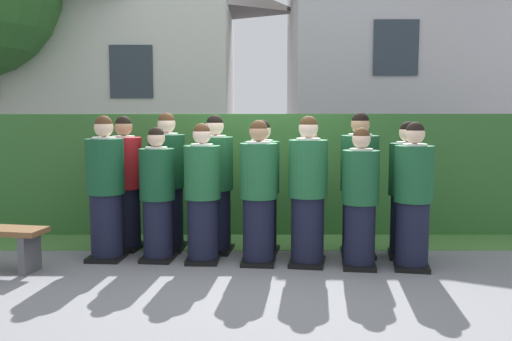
{
  "coord_description": "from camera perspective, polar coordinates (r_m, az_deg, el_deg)",
  "views": [
    {
      "loc": [
        -0.0,
        -6.25,
        1.74
      ],
      "look_at": [
        0.0,
        0.25,
        1.05
      ],
      "focal_mm": 38.89,
      "sensor_mm": 36.0,
      "label": 1
    }
  ],
  "objects": [
    {
      "name": "student_front_row_3",
      "position": [
        6.33,
        0.27,
        -2.61
      ],
      "size": [
        0.43,
        0.5,
        1.65
      ],
      "color": "black",
      "rests_on": "ground"
    },
    {
      "name": "student_rear_row_2",
      "position": [
        6.87,
        -4.21,
        -1.71
      ],
      "size": [
        0.45,
        0.54,
        1.7
      ],
      "color": "black",
      "rests_on": "ground"
    },
    {
      "name": "student_rear_row_4",
      "position": [
        6.79,
        5.41,
        -2.37
      ],
      "size": [
        0.42,
        0.5,
        1.57
      ],
      "color": "black",
      "rests_on": "ground"
    },
    {
      "name": "ground_plane",
      "position": [
        6.49,
        0.0,
        -9.5
      ],
      "size": [
        60.0,
        60.0,
        0.0
      ],
      "primitive_type": "plane",
      "color": "slate"
    },
    {
      "name": "student_front_row_1",
      "position": [
        6.58,
        -10.11,
        -2.73
      ],
      "size": [
        0.41,
        0.51,
        1.57
      ],
      "color": "black",
      "rests_on": "ground"
    },
    {
      "name": "school_building_main",
      "position": [
        14.55,
        -17.27,
        11.73
      ],
      "size": [
        7.63,
        4.45,
        6.31
      ],
      "color": "silver",
      "rests_on": "ground"
    },
    {
      "name": "student_front_row_5",
      "position": [
        6.28,
        10.66,
        -3.15
      ],
      "size": [
        0.41,
        0.49,
        1.57
      ],
      "color": "black",
      "rests_on": "ground"
    },
    {
      "name": "student_front_row_4",
      "position": [
        6.31,
        5.34,
        -2.46
      ],
      "size": [
        0.47,
        0.57,
        1.7
      ],
      "color": "black",
      "rests_on": "ground"
    },
    {
      "name": "student_rear_row_1",
      "position": [
        7.05,
        -9.09,
        -1.46
      ],
      "size": [
        0.45,
        0.55,
        1.73
      ],
      "color": "black",
      "rests_on": "ground"
    },
    {
      "name": "student_front_row_0",
      "position": [
        6.74,
        -15.22,
        -2.08
      ],
      "size": [
        0.44,
        0.51,
        1.7
      ],
      "color": "black",
      "rests_on": "ground"
    },
    {
      "name": "school_building_annex",
      "position": [
        14.0,
        18.81,
        13.34
      ],
      "size": [
        7.54,
        4.06,
        6.99
      ],
      "color": "silver",
      "rests_on": "ground"
    },
    {
      "name": "student_rear_row_6",
      "position": [
        6.84,
        15.2,
        -2.25
      ],
      "size": [
        0.45,
        0.52,
        1.63
      ],
      "color": "black",
      "rests_on": "ground"
    },
    {
      "name": "student_rear_row_3",
      "position": [
        6.8,
        0.62,
        -2.03
      ],
      "size": [
        0.46,
        0.53,
        1.64
      ],
      "color": "black",
      "rests_on": "ground"
    },
    {
      "name": "student_front_row_2",
      "position": [
        6.43,
        -5.53,
        -2.66
      ],
      "size": [
        0.42,
        0.51,
        1.61
      ],
      "color": "black",
      "rests_on": "ground"
    },
    {
      "name": "student_rear_row_5",
      "position": [
        6.79,
        10.55,
        -1.76
      ],
      "size": [
        0.45,
        0.56,
        1.73
      ],
      "color": "black",
      "rests_on": "ground"
    },
    {
      "name": "student_front_row_6",
      "position": [
        6.37,
        15.86,
        -2.86
      ],
      "size": [
        0.46,
        0.53,
        1.63
      ],
      "color": "black",
      "rests_on": "ground"
    },
    {
      "name": "student_in_red_blazer",
      "position": [
        7.2,
        -13.33,
        -1.56
      ],
      "size": [
        0.47,
        0.55,
        1.69
      ],
      "color": "black",
      "rests_on": "ground"
    },
    {
      "name": "lawn_strip",
      "position": [
        7.48,
        -0.0,
        -7.36
      ],
      "size": [
        9.88,
        0.9,
        0.01
      ],
      "primitive_type": "cube",
      "color": "#477A38",
      "rests_on": "ground"
    },
    {
      "name": "hedge",
      "position": [
        8.12,
        -0.01,
        -0.19
      ],
      "size": [
        9.88,
        0.7,
        1.71
      ],
      "color": "#33662D",
      "rests_on": "ground"
    }
  ]
}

